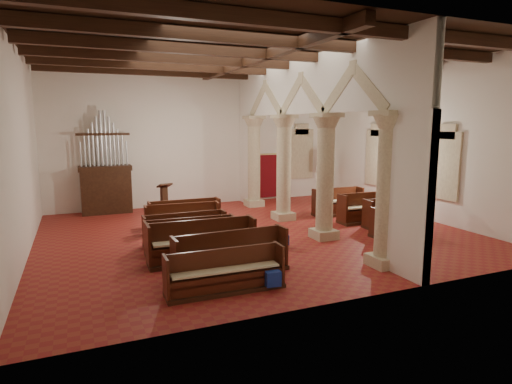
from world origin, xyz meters
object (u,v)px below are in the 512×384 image
object	(u,v)px
processional_banner	(325,183)
nave_pew_0	(225,278)
pipe_organ	(106,181)
lectern	(164,201)
aisle_pew_0	(399,225)

from	to	relation	value
processional_banner	nave_pew_0	xyz separation A→B (m)	(-8.36, -9.29, -0.51)
pipe_organ	lectern	xyz separation A→B (m)	(2.17, -1.26, -0.82)
nave_pew_0	lectern	bearing A→B (deg)	88.79
pipe_organ	lectern	world-z (taller)	pipe_organ
aisle_pew_0	nave_pew_0	bearing A→B (deg)	-163.72
lectern	aisle_pew_0	size ratio (longest dim) A/B	0.63
lectern	processional_banner	size ratio (longest dim) A/B	0.51
lectern	processional_banner	world-z (taller)	processional_banner
nave_pew_0	aisle_pew_0	world-z (taller)	aisle_pew_0
processional_banner	lectern	bearing A→B (deg)	-158.16
nave_pew_0	aisle_pew_0	xyz separation A→B (m)	(6.98, 2.36, 0.02)
lectern	aisle_pew_0	xyz separation A→B (m)	(6.68, -6.39, -0.21)
pipe_organ	processional_banner	xyz separation A→B (m)	(10.23, -0.72, -0.54)
lectern	nave_pew_0	xyz separation A→B (m)	(-0.31, -8.75, -0.24)
lectern	processional_banner	distance (m)	8.08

